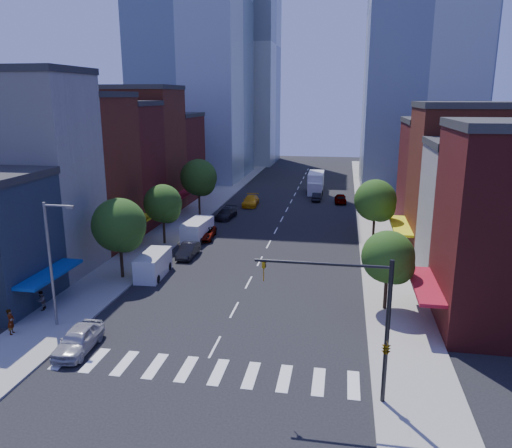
{
  "coord_description": "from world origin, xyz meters",
  "views": [
    {
      "loc": [
        7.87,
        -29.04,
        16.09
      ],
      "look_at": [
        0.39,
        13.6,
        5.0
      ],
      "focal_mm": 35.0,
      "sensor_mm": 36.0,
      "label": 1
    }
  ],
  "objects_px": {
    "cargo_van_far": "(197,230)",
    "traffic_car_oncoming": "(317,197)",
    "parked_car_front": "(78,339)",
    "parked_car_second": "(188,250)",
    "pedestrian_far": "(41,301)",
    "parked_car_third": "(204,233)",
    "cargo_van_near": "(153,265)",
    "traffic_car_far": "(340,198)",
    "pedestrian_near": "(11,321)",
    "taxi": "(251,201)",
    "box_truck": "(316,183)",
    "parked_car_rear": "(226,213)"
  },
  "relations": [
    {
      "from": "parked_car_second",
      "to": "parked_car_rear",
      "type": "xyz_separation_m",
      "value": [
        0.0,
        17.03,
        -0.01
      ]
    },
    {
      "from": "box_truck",
      "to": "pedestrian_far",
      "type": "distance_m",
      "value": 56.0
    },
    {
      "from": "traffic_car_oncoming",
      "to": "traffic_car_far",
      "type": "height_order",
      "value": "traffic_car_far"
    },
    {
      "from": "pedestrian_near",
      "to": "parked_car_rear",
      "type": "bearing_deg",
      "value": -25.03
    },
    {
      "from": "parked_car_second",
      "to": "parked_car_third",
      "type": "relative_size",
      "value": 0.87
    },
    {
      "from": "parked_car_third",
      "to": "box_truck",
      "type": "height_order",
      "value": "box_truck"
    },
    {
      "from": "parked_car_second",
      "to": "traffic_car_oncoming",
      "type": "bearing_deg",
      "value": 69.12
    },
    {
      "from": "parked_car_second",
      "to": "cargo_van_far",
      "type": "bearing_deg",
      "value": 97.36
    },
    {
      "from": "parked_car_rear",
      "to": "pedestrian_far",
      "type": "height_order",
      "value": "pedestrian_far"
    },
    {
      "from": "parked_car_front",
      "to": "box_truck",
      "type": "xyz_separation_m",
      "value": [
        11.93,
        58.19,
        0.8
      ]
    },
    {
      "from": "pedestrian_near",
      "to": "pedestrian_far",
      "type": "relative_size",
      "value": 1.19
    },
    {
      "from": "traffic_car_oncoming",
      "to": "taxi",
      "type": "bearing_deg",
      "value": 31.89
    },
    {
      "from": "parked_car_front",
      "to": "parked_car_second",
      "type": "distance_m",
      "value": 20.13
    },
    {
      "from": "taxi",
      "to": "pedestrian_near",
      "type": "distance_m",
      "value": 45.34
    },
    {
      "from": "taxi",
      "to": "traffic_car_oncoming",
      "type": "xyz_separation_m",
      "value": [
        9.68,
        5.62,
        -0.12
      ]
    },
    {
      "from": "traffic_car_oncoming",
      "to": "traffic_car_far",
      "type": "xyz_separation_m",
      "value": [
        3.71,
        -1.21,
        0.09
      ]
    },
    {
      "from": "cargo_van_far",
      "to": "traffic_car_oncoming",
      "type": "relative_size",
      "value": 1.43
    },
    {
      "from": "cargo_van_near",
      "to": "traffic_car_far",
      "type": "bearing_deg",
      "value": 62.78
    },
    {
      "from": "parked_car_second",
      "to": "box_truck",
      "type": "height_order",
      "value": "box_truck"
    },
    {
      "from": "cargo_van_far",
      "to": "traffic_car_far",
      "type": "bearing_deg",
      "value": 59.93
    },
    {
      "from": "taxi",
      "to": "pedestrian_far",
      "type": "xyz_separation_m",
      "value": [
        -8.78,
        -40.55,
        0.15
      ]
    },
    {
      "from": "parked_car_third",
      "to": "traffic_car_oncoming",
      "type": "xyz_separation_m",
      "value": [
        11.72,
        24.3,
        -0.04
      ]
    },
    {
      "from": "parked_car_second",
      "to": "traffic_car_oncoming",
      "type": "height_order",
      "value": "parked_car_second"
    },
    {
      "from": "pedestrian_near",
      "to": "pedestrian_far",
      "type": "distance_m",
      "value": 3.98
    },
    {
      "from": "cargo_van_far",
      "to": "pedestrian_near",
      "type": "height_order",
      "value": "cargo_van_far"
    },
    {
      "from": "parked_car_front",
      "to": "box_truck",
      "type": "distance_m",
      "value": 59.41
    },
    {
      "from": "cargo_van_near",
      "to": "taxi",
      "type": "xyz_separation_m",
      "value": [
        3.24,
        31.66,
        -0.31
      ]
    },
    {
      "from": "parked_car_second",
      "to": "traffic_car_oncoming",
      "type": "distance_m",
      "value": 33.23
    },
    {
      "from": "cargo_van_far",
      "to": "pedestrian_far",
      "type": "bearing_deg",
      "value": -102.26
    },
    {
      "from": "taxi",
      "to": "pedestrian_near",
      "type": "height_order",
      "value": "pedestrian_near"
    },
    {
      "from": "parked_car_third",
      "to": "box_truck",
      "type": "xyz_separation_m",
      "value": [
        11.09,
        31.2,
        0.92
      ]
    },
    {
      "from": "cargo_van_near",
      "to": "cargo_van_far",
      "type": "height_order",
      "value": "cargo_van_far"
    },
    {
      "from": "parked_car_front",
      "to": "cargo_van_near",
      "type": "height_order",
      "value": "cargo_van_near"
    },
    {
      "from": "pedestrian_far",
      "to": "parked_car_third",
      "type": "bearing_deg",
      "value": 148.76
    },
    {
      "from": "cargo_van_far",
      "to": "box_truck",
      "type": "distance_m",
      "value": 34.01
    },
    {
      "from": "parked_car_third",
      "to": "box_truck",
      "type": "relative_size",
      "value": 0.59
    },
    {
      "from": "parked_car_front",
      "to": "traffic_car_far",
      "type": "relative_size",
      "value": 1.08
    },
    {
      "from": "parked_car_rear",
      "to": "cargo_van_near",
      "type": "height_order",
      "value": "cargo_van_near"
    },
    {
      "from": "parked_car_front",
      "to": "parked_car_second",
      "type": "relative_size",
      "value": 1.09
    },
    {
      "from": "box_truck",
      "to": "pedestrian_near",
      "type": "height_order",
      "value": "box_truck"
    },
    {
      "from": "box_truck",
      "to": "parked_car_rear",
      "type": "bearing_deg",
      "value": -117.87
    },
    {
      "from": "traffic_car_oncoming",
      "to": "box_truck",
      "type": "height_order",
      "value": "box_truck"
    },
    {
      "from": "parked_car_second",
      "to": "box_truck",
      "type": "xyz_separation_m",
      "value": [
        10.84,
        38.09,
        0.89
      ]
    },
    {
      "from": "traffic_car_oncoming",
      "to": "pedestrian_near",
      "type": "relative_size",
      "value": 2.16
    },
    {
      "from": "cargo_van_far",
      "to": "traffic_car_far",
      "type": "xyz_separation_m",
      "value": [
        16.05,
        23.82,
        -0.41
      ]
    },
    {
      "from": "parked_car_second",
      "to": "parked_car_third",
      "type": "bearing_deg",
      "value": 91.43
    },
    {
      "from": "parked_car_front",
      "to": "traffic_car_oncoming",
      "type": "bearing_deg",
      "value": 73.32
    },
    {
      "from": "parked_car_rear",
      "to": "traffic_car_far",
      "type": "xyz_separation_m",
      "value": [
        15.17,
        12.95,
        0.04
      ]
    },
    {
      "from": "parked_car_front",
      "to": "parked_car_second",
      "type": "bearing_deg",
      "value": 83.96
    },
    {
      "from": "pedestrian_far",
      "to": "cargo_van_far",
      "type": "bearing_deg",
      "value": 149.73
    }
  ]
}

